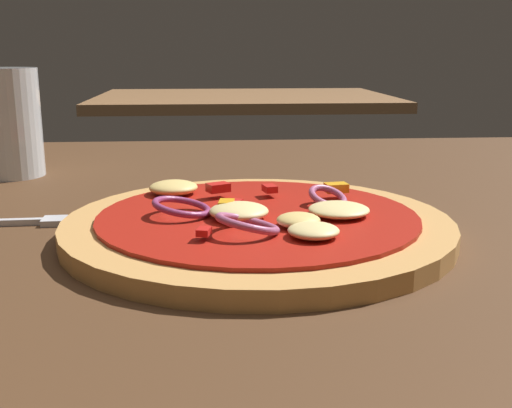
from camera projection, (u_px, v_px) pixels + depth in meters
The scene contains 5 objects.
dining_table at pixel (183, 256), 0.46m from camera, with size 1.31×1.00×0.03m.
pizza at pixel (258, 225), 0.46m from camera, with size 0.28×0.28×0.03m.
fork at pixel (15, 222), 0.49m from camera, with size 0.16×0.02×0.01m.
beer_glass at pixel (7, 128), 0.67m from camera, with size 0.07×0.07×0.11m.
background_table at pixel (243, 100), 1.87m from camera, with size 0.86×0.62×0.03m.
Camera 1 is at (0.02, -0.44, 0.16)m, focal length 44.03 mm.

